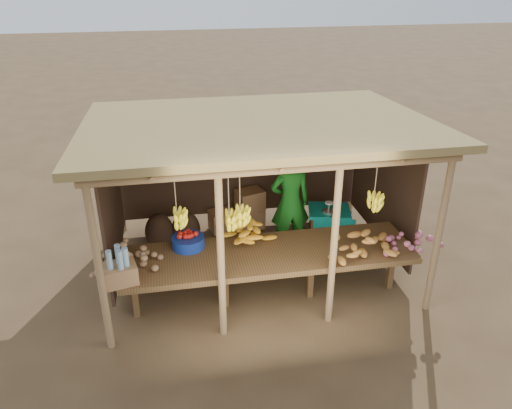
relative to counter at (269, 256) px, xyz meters
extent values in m
plane|color=brown|center=(0.00, 0.95, -0.74)|extent=(60.00, 60.00, 0.00)
cylinder|color=#9F7B52|center=(-2.10, -0.55, 0.36)|extent=(0.09, 0.09, 2.20)
cylinder|color=#9F7B52|center=(2.10, -0.55, 0.36)|extent=(0.09, 0.09, 2.20)
cylinder|color=#9F7B52|center=(-2.10, 2.45, 0.36)|extent=(0.09, 0.09, 2.20)
cylinder|color=#9F7B52|center=(2.10, 2.45, 0.36)|extent=(0.09, 0.09, 2.20)
cylinder|color=#9F7B52|center=(-0.70, -0.55, 0.36)|extent=(0.09, 0.09, 2.20)
cylinder|color=#9F7B52|center=(0.70, -0.55, 0.36)|extent=(0.09, 0.09, 2.20)
cylinder|color=#9F7B52|center=(0.00, -0.55, 1.46)|extent=(4.40, 0.09, 0.09)
cylinder|color=#9F7B52|center=(0.00, 2.45, 1.46)|extent=(4.40, 0.09, 0.09)
cube|color=olive|center=(0.00, 0.95, 1.55)|extent=(4.70, 3.50, 0.28)
cube|color=#402B1E|center=(0.00, 2.43, 0.47)|extent=(4.20, 0.04, 1.98)
cube|color=#402B1E|center=(-2.08, 1.15, 0.47)|extent=(0.04, 2.40, 1.98)
cube|color=#402B1E|center=(2.08, 1.15, 0.47)|extent=(0.04, 2.40, 1.98)
cube|color=brown|center=(0.00, 0.00, 0.02)|extent=(3.90, 1.05, 0.08)
cube|color=brown|center=(-1.80, 0.00, -0.38)|extent=(0.08, 0.08, 0.72)
cube|color=brown|center=(-0.60, 0.00, -0.38)|extent=(0.08, 0.08, 0.72)
cube|color=brown|center=(0.60, 0.00, -0.38)|extent=(0.08, 0.08, 0.72)
cube|color=brown|center=(1.80, 0.00, -0.38)|extent=(0.08, 0.08, 0.72)
cylinder|color=navy|center=(-1.05, 0.33, 0.14)|extent=(0.44, 0.44, 0.16)
cube|color=#996B44|center=(-1.90, -0.36, 0.18)|extent=(0.44, 0.38, 0.24)
imported|color=#186E1B|center=(0.61, 1.27, 0.14)|extent=(0.65, 0.43, 1.75)
cube|color=brown|center=(1.32, 1.42, -0.46)|extent=(0.71, 0.65, 0.56)
cube|color=#0D938D|center=(1.32, 1.42, -0.15)|extent=(0.79, 0.72, 0.06)
cube|color=#996B44|center=(0.12, 2.15, -0.54)|extent=(0.52, 0.46, 0.36)
cube|color=#996B44|center=(0.12, 2.15, -0.19)|extent=(0.52, 0.46, 0.36)
cube|color=#996B44|center=(-0.37, 2.15, -0.54)|extent=(0.52, 0.46, 0.36)
ellipsoid|color=#402B1E|center=(-1.47, 1.86, -0.45)|extent=(0.48, 0.48, 0.65)
ellipsoid|color=#402B1E|center=(-1.03, 1.86, -0.45)|extent=(0.48, 0.48, 0.65)
camera|label=1|loc=(-1.20, -5.58, 3.57)|focal=35.00mm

